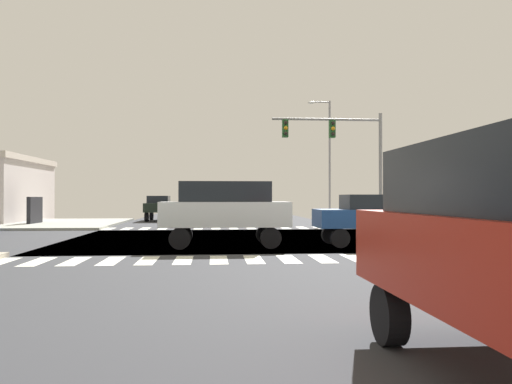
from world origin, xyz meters
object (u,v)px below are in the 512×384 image
at_px(sedan_queued_4, 196,207).
at_px(suv_inner_2, 225,208).
at_px(street_lamp, 327,150).
at_px(sedan_middle_6, 159,206).
at_px(sedan_crossing_3, 374,215).
at_px(traffic_signal_mast, 339,143).

distance_m(sedan_queued_4, suv_inner_2, 14.69).
xyz_separation_m(street_lamp, suv_inner_2, (-8.20, -19.55, -3.97)).
bearing_deg(street_lamp, sedan_middle_6, 175.94).
xyz_separation_m(street_lamp, sedan_crossing_3, (-2.70, -19.55, -4.25)).
distance_m(street_lamp, sedan_crossing_3, 20.19).
relative_size(traffic_signal_mast, sedan_crossing_3, 1.55).
bearing_deg(sedan_crossing_3, street_lamp, -7.87).
bearing_deg(traffic_signal_mast, sedan_queued_4, 153.08).
xyz_separation_m(traffic_signal_mast, sedan_queued_4, (-8.34, 4.23, -3.80)).
relative_size(traffic_signal_mast, suv_inner_2, 1.45).
distance_m(sedan_crossing_3, sedan_queued_4, 16.20).
height_order(traffic_signal_mast, street_lamp, street_lamp).
xyz_separation_m(sedan_middle_6, suv_inner_2, (4.52, -20.46, 0.28)).
bearing_deg(traffic_signal_mast, suv_inner_2, -123.32).
xyz_separation_m(sedan_crossing_3, sedan_middle_6, (-10.01, 20.46, 0.00)).
height_order(sedan_queued_4, sedan_middle_6, same).
relative_size(street_lamp, suv_inner_2, 1.98).
bearing_deg(sedan_queued_4, traffic_signal_mast, 153.08).
height_order(sedan_crossing_3, sedan_queued_4, same).
relative_size(traffic_signal_mast, sedan_middle_6, 1.55).
bearing_deg(sedan_middle_6, suv_inner_2, 102.45).
relative_size(sedan_queued_4, sedan_middle_6, 1.00).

